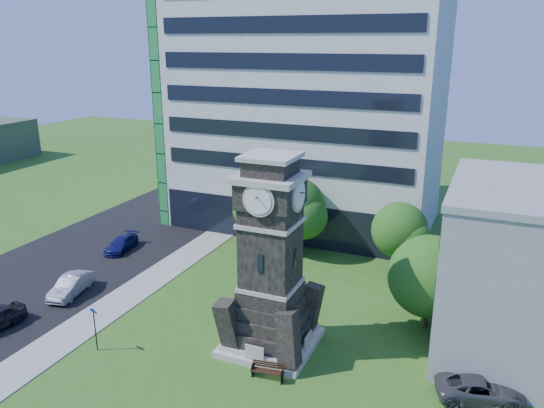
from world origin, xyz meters
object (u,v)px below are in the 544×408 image
at_px(clock_tower, 271,268).
at_px(car_street_north, 121,244).
at_px(park_bench, 268,370).
at_px(street_sign, 95,324).
at_px(car_street_mid, 71,286).
at_px(car_east_lot, 480,390).

height_order(clock_tower, car_street_north, clock_tower).
relative_size(park_bench, street_sign, 0.67).
distance_m(clock_tower, car_street_north, 21.37).
bearing_deg(clock_tower, car_street_mid, 178.30).
height_order(clock_tower, car_street_mid, clock_tower).
relative_size(car_street_mid, car_east_lot, 0.96).
relative_size(car_street_north, park_bench, 2.18).
height_order(car_street_mid, car_east_lot, car_street_mid).
height_order(car_east_lot, street_sign, street_sign).
relative_size(car_street_north, car_east_lot, 0.91).
bearing_deg(clock_tower, car_east_lot, -2.35).
distance_m(car_street_mid, street_sign, 8.72).
bearing_deg(car_street_mid, park_bench, -23.37).
bearing_deg(street_sign, car_street_mid, 159.42).
xyz_separation_m(car_street_mid, car_east_lot, (28.88, -1.00, -0.09)).
bearing_deg(clock_tower, car_street_north, 154.04).
distance_m(car_street_north, street_sign, 16.61).
xyz_separation_m(clock_tower, car_street_north, (-18.75, 9.13, -4.68)).
bearing_deg(car_east_lot, clock_tower, 71.20).
height_order(car_street_north, street_sign, street_sign).
xyz_separation_m(car_street_north, street_sign, (9.08, -13.86, 1.19)).
bearing_deg(car_street_mid, clock_tower, -13.38).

